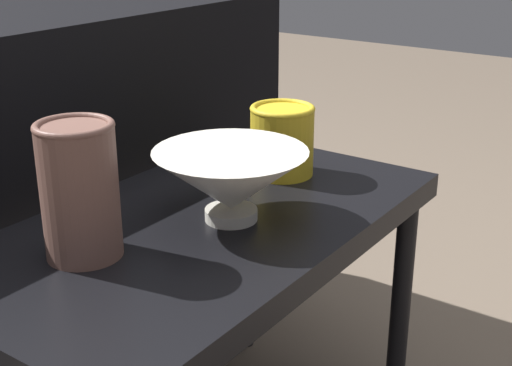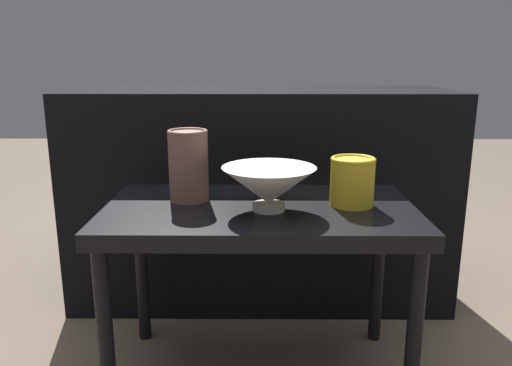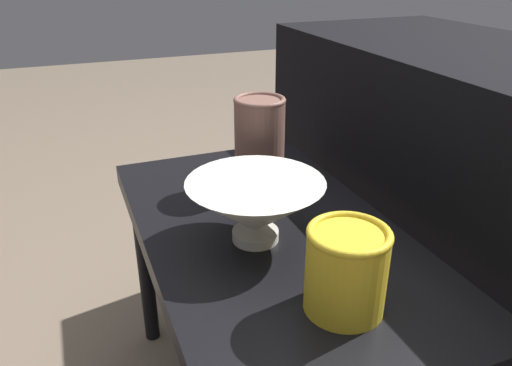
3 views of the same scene
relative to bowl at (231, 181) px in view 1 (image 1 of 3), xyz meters
The scene contains 4 objects.
table 0.12m from the bowl, 121.29° to the left, with size 0.77×0.43×0.47m.
bowl is the anchor object (origin of this frame).
vase_textured_left 0.22m from the bowl, 156.35° to the left, with size 0.10×0.10×0.18m.
vase_colorful_right 0.21m from the bowl, 12.62° to the left, with size 0.11×0.11×0.12m.
Camera 1 is at (-0.74, -0.62, 0.90)m, focal length 50.00 mm.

